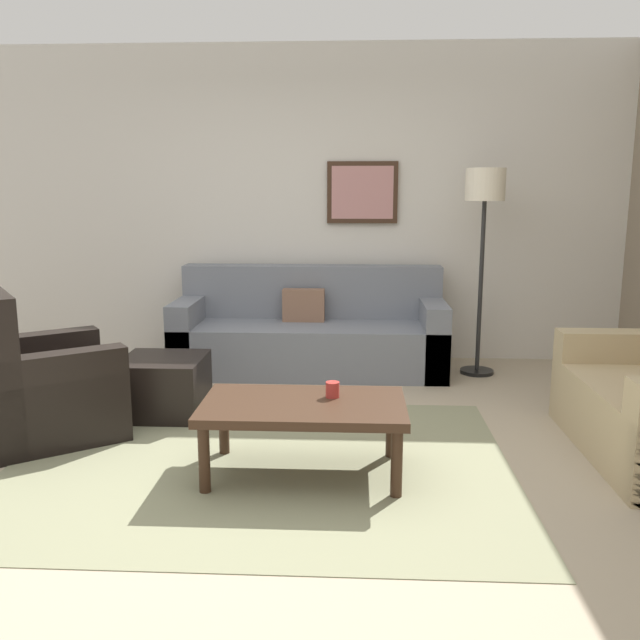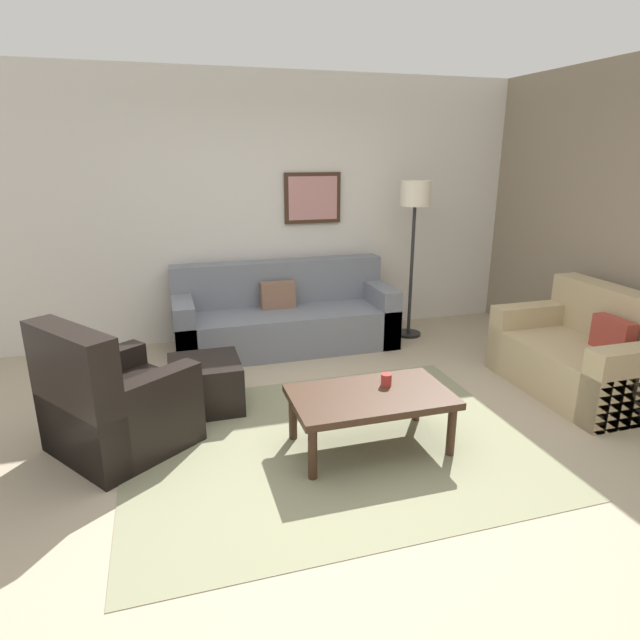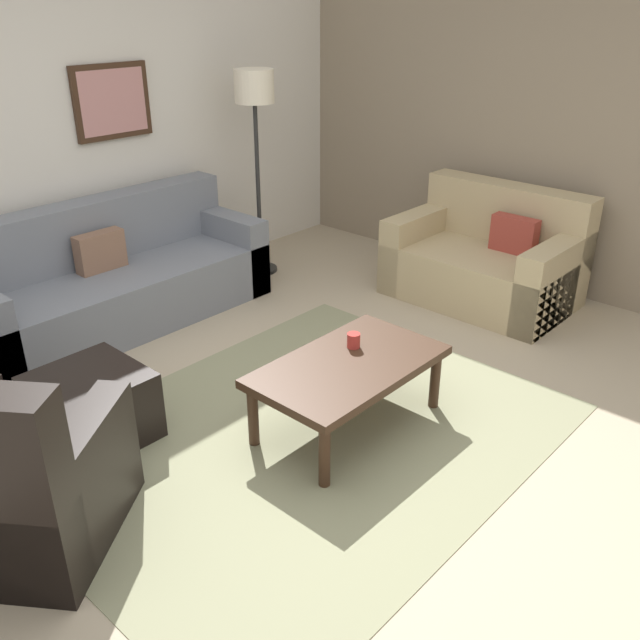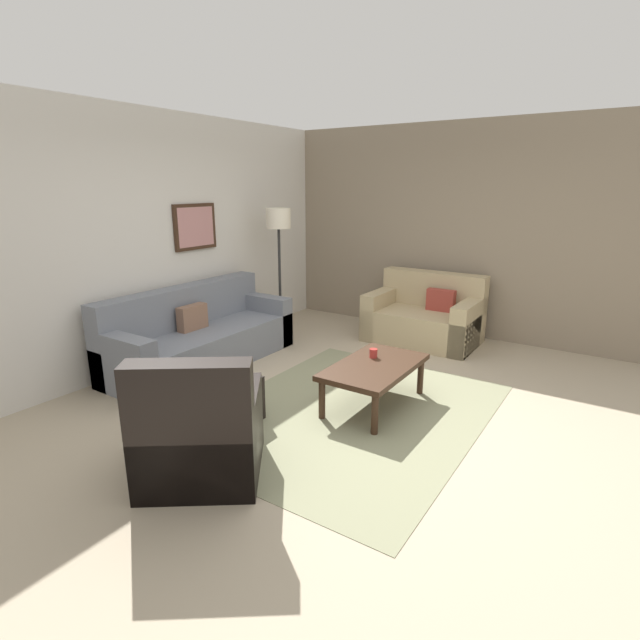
% 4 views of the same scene
% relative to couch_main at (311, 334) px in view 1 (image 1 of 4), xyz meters
% --- Properties ---
extents(ground_plane, '(8.00, 8.00, 0.00)m').
position_rel_couch_main_xyz_m(ground_plane, '(-0.15, -2.12, -0.30)').
color(ground_plane, tan).
extents(rear_partition, '(6.00, 0.12, 2.80)m').
position_rel_couch_main_xyz_m(rear_partition, '(-0.15, 0.48, 1.10)').
color(rear_partition, silver).
rests_on(rear_partition, ground_plane).
extents(area_rug, '(2.83, 2.22, 0.01)m').
position_rel_couch_main_xyz_m(area_rug, '(-0.15, -2.12, -0.30)').
color(area_rug, gray).
rests_on(area_rug, ground_plane).
extents(couch_main, '(2.28, 0.85, 0.88)m').
position_rel_couch_main_xyz_m(couch_main, '(0.00, 0.00, 0.00)').
color(couch_main, slate).
rests_on(couch_main, ground_plane).
extents(armchair_leather, '(1.12, 1.12, 0.95)m').
position_rel_couch_main_xyz_m(armchair_leather, '(-1.61, -1.76, 0.01)').
color(armchair_leather, black).
rests_on(armchair_leather, ground_plane).
extents(ottoman, '(0.56, 0.56, 0.40)m').
position_rel_couch_main_xyz_m(ottoman, '(-0.94, -1.28, -0.10)').
color(ottoman, black).
rests_on(ottoman, ground_plane).
extents(coffee_table, '(1.10, 0.64, 0.41)m').
position_rel_couch_main_xyz_m(coffee_table, '(0.11, -2.23, 0.06)').
color(coffee_table, '#382316').
rests_on(coffee_table, ground_plane).
extents(cup, '(0.08, 0.08, 0.09)m').
position_rel_couch_main_xyz_m(cup, '(0.26, -2.14, 0.15)').
color(cup, '#B2332D').
rests_on(cup, coffee_table).
extents(lamp_standing, '(0.32, 0.32, 1.71)m').
position_rel_couch_main_xyz_m(lamp_standing, '(1.43, -0.10, 1.11)').
color(lamp_standing, black).
rests_on(lamp_standing, ground_plane).
extents(framed_artwork, '(0.63, 0.04, 0.54)m').
position_rel_couch_main_xyz_m(framed_artwork, '(0.44, 0.39, 1.22)').
color(framed_artwork, '#382316').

